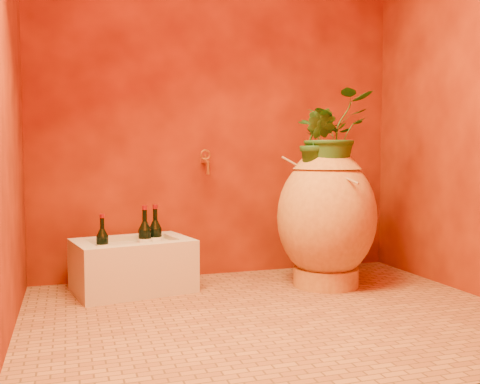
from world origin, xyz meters
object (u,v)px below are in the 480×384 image
object	(u,v)px
amphora	(326,216)
wine_bottle_a	(155,239)
wine_bottle_b	(102,246)
wine_bottle_c	(145,241)
stone_basin	(133,266)
wall_tap	(206,161)

from	to	relation	value
amphora	wine_bottle_a	xyz separation A→B (m)	(-1.01, 0.33, -0.15)
wine_bottle_b	wine_bottle_c	world-z (taller)	wine_bottle_c
stone_basin	wine_bottle_a	distance (m)	0.22
stone_basin	wall_tap	xyz separation A→B (m)	(0.51, 0.22, 0.63)
amphora	wine_bottle_c	world-z (taller)	amphora
wall_tap	stone_basin	bearing A→B (deg)	-157.05
wall_tap	wine_bottle_a	bearing A→B (deg)	-160.18
wine_bottle_a	wine_bottle_c	world-z (taller)	same
wine_bottle_b	wine_bottle_c	bearing A→B (deg)	9.26
wall_tap	amphora	bearing A→B (deg)	-34.87
amphora	wall_tap	size ratio (longest dim) A/B	5.38
wine_bottle_a	wine_bottle_b	world-z (taller)	wine_bottle_a
wine_bottle_b	wall_tap	bearing A→B (deg)	17.56
amphora	wine_bottle_c	xyz separation A→B (m)	(-1.08, 0.28, -0.14)
amphora	wine_bottle_a	bearing A→B (deg)	162.15
wine_bottle_a	amphora	bearing A→B (deg)	-17.85
stone_basin	wall_tap	size ratio (longest dim) A/B	4.56
wine_bottle_a	wine_bottle_c	distance (m)	0.08
stone_basin	wine_bottle_b	distance (m)	0.22
stone_basin	wall_tap	world-z (taller)	wall_tap
amphora	wall_tap	distance (m)	0.87
amphora	wine_bottle_b	world-z (taller)	amphora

